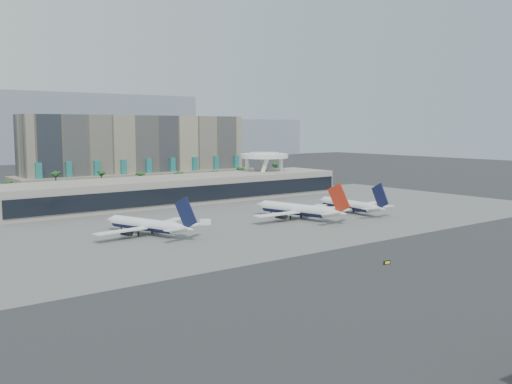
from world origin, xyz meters
TOP-DOWN VIEW (x-y plane):
  - ground at (0.00, 0.00)m, footprint 900.00×900.00m
  - apron_pad at (0.00, 55.00)m, footprint 260.00×130.00m
  - mountain_ridge at (27.88, 470.00)m, footprint 680.00×60.00m
  - hotel at (10.00, 174.41)m, footprint 140.00×30.00m
  - terminal at (0.00, 109.84)m, footprint 170.00×32.50m
  - saucer_structure at (55.00, 116.00)m, footprint 26.00×26.00m
  - palm_row at (7.00, 145.00)m, footprint 157.80×2.80m
  - airliner_left at (-51.25, 43.44)m, footprint 38.00×39.30m
  - airliner_centre at (10.16, 37.91)m, footprint 42.34×44.02m
  - airliner_right at (37.72, 36.74)m, footprint 39.35×40.57m
  - service_vehicle_a at (-25.40, 48.81)m, footprint 4.53×2.99m
  - service_vehicle_b at (31.35, 42.68)m, footprint 3.35×2.35m
  - taxiway_sign at (-19.97, -31.10)m, footprint 2.21×0.57m

SIDE VIEW (x-z plane):
  - ground at x=0.00m, z-range 0.00..0.00m
  - apron_pad at x=0.00m, z-range 0.00..0.06m
  - taxiway_sign at x=-19.97m, z-range 0.00..0.99m
  - service_vehicle_b at x=31.35m, z-range 0.00..1.57m
  - service_vehicle_a at x=-25.40m, z-range 0.00..2.03m
  - airliner_right at x=37.72m, z-range -3.47..10.53m
  - airliner_left at x=-51.25m, z-range -3.49..10.59m
  - airliner_centre at x=10.16m, z-range -3.81..11.56m
  - terminal at x=0.00m, z-range -0.73..13.77m
  - palm_row at x=7.00m, z-range 3.95..17.05m
  - hotel at x=10.00m, z-range -4.19..37.81m
  - saucer_structure at x=55.00m, z-range 7.51..29.40m
  - mountain_ridge at x=27.88m, z-range -5.11..64.89m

